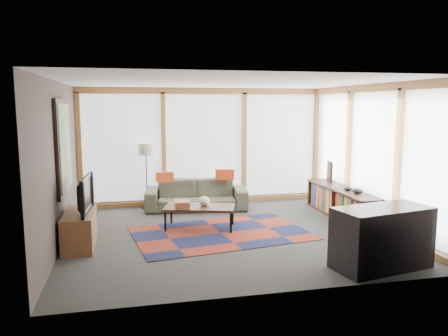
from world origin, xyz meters
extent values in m
plane|color=#2D2D2A|center=(0.00, 0.00, 0.00)|extent=(5.50, 5.50, 0.00)
cube|color=#443833|center=(-2.75, 0.00, 1.30)|extent=(0.04, 5.00, 2.60)
cube|color=#443833|center=(0.00, -2.50, 1.30)|extent=(5.50, 0.04, 2.60)
cube|color=silver|center=(0.00, 0.00, 2.60)|extent=(5.50, 5.00, 0.04)
cube|color=white|center=(0.00, 2.47, 1.30)|extent=(5.30, 0.02, 2.35)
cube|color=white|center=(2.72, 0.00, 1.30)|extent=(0.02, 4.80, 2.35)
cube|color=black|center=(-2.71, 0.30, 1.55)|extent=(0.05, 1.35, 1.55)
cube|color=gold|center=(-2.69, 0.30, 1.55)|extent=(0.02, 1.20, 1.40)
cube|color=maroon|center=(-0.14, 0.01, 0.01)|extent=(3.21, 2.33, 0.01)
imported|color=#3C412F|center=(-0.28, 1.90, 0.31)|extent=(2.24, 1.09, 0.63)
cube|color=#CE411A|center=(-0.95, 1.89, 0.73)|extent=(0.38, 0.16, 0.20)
cube|color=#CE411A|center=(0.34, 1.86, 0.74)|extent=(0.43, 0.22, 0.22)
cube|color=brown|center=(-0.76, 0.45, 0.47)|extent=(0.28, 0.35, 0.11)
ellipsoid|color=silver|center=(-0.36, 0.44, 0.50)|extent=(0.24, 0.24, 0.17)
ellipsoid|color=black|center=(2.47, 0.04, 0.64)|extent=(0.23, 0.23, 0.10)
ellipsoid|color=black|center=(2.44, 0.34, 0.63)|extent=(0.18, 0.18, 0.08)
cube|color=black|center=(2.54, 1.36, 0.81)|extent=(0.11, 0.33, 0.44)
cube|color=brown|center=(-2.47, -0.17, 0.27)|extent=(0.46, 1.10, 0.55)
imported|color=black|center=(-2.43, -0.18, 0.84)|extent=(0.20, 1.01, 0.58)
cube|color=black|center=(1.69, -2.02, 0.42)|extent=(1.43, 0.87, 0.85)
camera|label=1|loc=(-1.67, -7.20, 2.23)|focal=35.00mm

